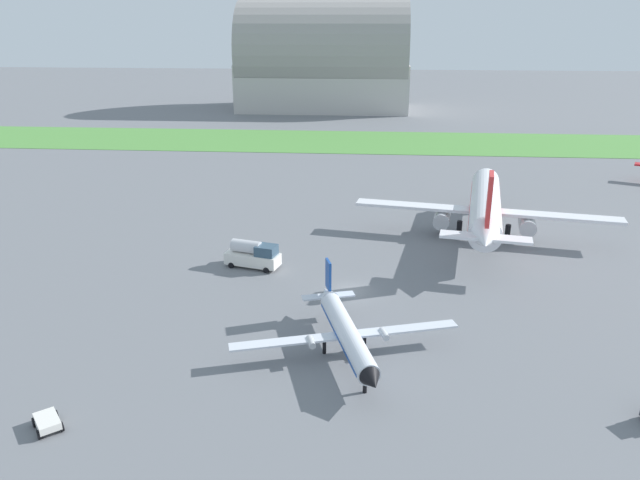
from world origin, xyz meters
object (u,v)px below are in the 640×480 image
object	(u,v)px
airplane_foreground_turboprop	(346,332)
baggage_cart_by_runway	(47,422)
airplane_midfield_jet	(485,207)
fuel_truck_midfield	(253,255)

from	to	relation	value
airplane_foreground_turboprop	baggage_cart_by_runway	bearing A→B (deg)	-77.14
airplane_foreground_turboprop	baggage_cart_by_runway	size ratio (longest dim) A/B	6.78
airplane_midfield_jet	baggage_cart_by_runway	bearing A→B (deg)	148.63
fuel_truck_midfield	baggage_cart_by_runway	xyz separation A→B (m)	(-9.38, -31.20, -1.01)
airplane_foreground_turboprop	fuel_truck_midfield	xyz separation A→B (m)	(-11.80, 19.15, -0.67)
fuel_truck_midfield	baggage_cart_by_runway	distance (m)	32.59
airplane_midfield_jet	fuel_truck_midfield	distance (m)	31.74
baggage_cart_by_runway	airplane_midfield_jet	bearing A→B (deg)	-80.94
airplane_foreground_turboprop	fuel_truck_midfield	bearing A→B (deg)	-165.12
airplane_midfield_jet	baggage_cart_by_runway	world-z (taller)	airplane_midfield_jet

